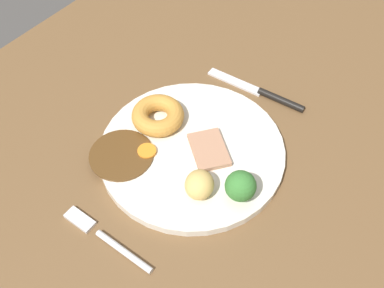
{
  "coord_description": "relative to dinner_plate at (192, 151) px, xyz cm",
  "views": [
    {
      "loc": [
        -33.56,
        -28.58,
        60.1
      ],
      "look_at": [
        1.12,
        -2.78,
        6.0
      ],
      "focal_mm": 42.34,
      "sensor_mm": 36.0,
      "label": 1
    }
  ],
  "objects": [
    {
      "name": "dinner_plate",
      "position": [
        0.0,
        0.0,
        0.0
      ],
      "size": [
        28.83,
        28.83,
        1.4
      ],
      "primitive_type": "cylinder",
      "color": "silver",
      "rests_on": "dining_table"
    },
    {
      "name": "broccoli_floret",
      "position": [
        -3.08,
        -10.65,
        3.39
      ],
      "size": [
        4.45,
        4.45,
        5.0
      ],
      "color": "#8CB766",
      "rests_on": "dinner_plate"
    },
    {
      "name": "dining_table",
      "position": [
        -1.12,
        2.78,
        -2.5
      ],
      "size": [
        120.0,
        84.0,
        3.6
      ],
      "primitive_type": "cube",
      "color": "brown",
      "rests_on": "ground"
    },
    {
      "name": "carrot_coin_front",
      "position": [
        -4.81,
        5.04,
        0.97
      ],
      "size": [
        2.9,
        2.9,
        0.55
      ],
      "primitive_type": "cylinder",
      "color": "orange",
      "rests_on": "dinner_plate"
    },
    {
      "name": "knife",
      "position": [
        17.83,
        -2.31,
        -0.25
      ],
      "size": [
        2.66,
        18.56,
        1.2
      ],
      "rotation": [
        0.0,
        0.0,
        1.64
      ],
      "color": "black",
      "rests_on": "dining_table"
    },
    {
      "name": "fork",
      "position": [
        -18.92,
        0.67,
        -0.31
      ],
      "size": [
        2.04,
        15.26,
        0.9
      ],
      "rotation": [
        0.0,
        0.0,
        1.58
      ],
      "color": "silver",
      "rests_on": "dining_table"
    },
    {
      "name": "meat_slice_main",
      "position": [
        1.05,
        -2.47,
        1.1
      ],
      "size": [
        8.5,
        8.85,
        0.8
      ],
      "primitive_type": "cube",
      "rotation": [
        0.0,
        0.0,
        0.9
      ],
      "color": "tan",
      "rests_on": "dinner_plate"
    },
    {
      "name": "roast_potato_left",
      "position": [
        -5.83,
        -5.63,
        2.6
      ],
      "size": [
        6.04,
        5.82,
        3.79
      ],
      "primitive_type": "ellipsoid",
      "rotation": [
        0.0,
        0.0,
        0.47
      ],
      "color": "#D8B260",
      "rests_on": "dinner_plate"
    },
    {
      "name": "gravy_pool",
      "position": [
        -7.59,
        7.8,
        0.85
      ],
      "size": [
        9.91,
        9.91,
        0.3
      ],
      "primitive_type": "cylinder",
      "color": "#563819",
      "rests_on": "dinner_plate"
    },
    {
      "name": "yorkshire_pudding",
      "position": [
        1.21,
        7.71,
        2.07
      ],
      "size": [
        8.48,
        8.48,
        2.74
      ],
      "primitive_type": "torus",
      "color": "#C68938",
      "rests_on": "dinner_plate"
    }
  ]
}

